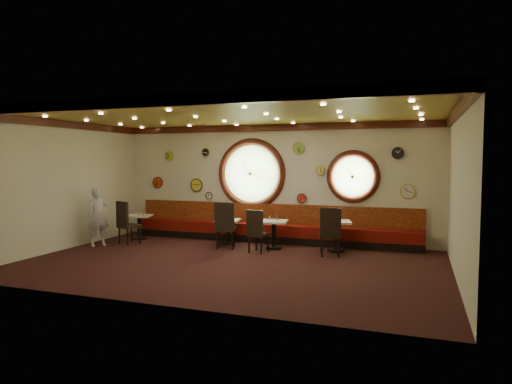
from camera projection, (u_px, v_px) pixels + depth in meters
name	position (u px, v px, depth m)	size (l,w,h in m)	color
floor	(230.00, 263.00, 9.85)	(9.00, 6.00, 0.00)	black
ceiling	(229.00, 114.00, 9.63)	(9.00, 6.00, 0.02)	#AF9131
wall_back	(272.00, 183.00, 12.56)	(9.00, 0.02, 3.20)	beige
wall_front	(153.00, 201.00, 6.92)	(9.00, 0.02, 3.20)	beige
wall_left	(62.00, 186.00, 11.24)	(0.02, 6.00, 3.20)	beige
wall_right	(459.00, 195.00, 8.23)	(0.02, 6.00, 3.20)	beige
molding_back	(272.00, 128.00, 12.40)	(9.00, 0.10, 0.18)	#3E140B
molding_front	(153.00, 101.00, 6.86)	(9.00, 0.10, 0.18)	#3E140B
molding_left	(61.00, 124.00, 11.12)	(0.10, 6.00, 0.18)	#3E140B
molding_right	(459.00, 111.00, 8.14)	(0.10, 6.00, 0.18)	#3E140B
banquette_base	(269.00, 238.00, 12.40)	(8.00, 0.55, 0.20)	black
banquette_seat	(269.00, 229.00, 12.38)	(8.00, 0.55, 0.30)	#5D0C08
banquette_back	(271.00, 214.00, 12.56)	(8.00, 0.10, 0.55)	#610709
porthole_left_glass	(252.00, 174.00, 12.73)	(1.66, 1.66, 0.02)	#A4D37E
porthole_left_frame	(251.00, 174.00, 12.72)	(1.98, 1.98, 0.18)	#3E140B
porthole_left_ring	(251.00, 174.00, 12.69)	(1.61, 1.61, 0.03)	gold
porthole_right_glass	(353.00, 177.00, 11.80)	(1.10, 1.10, 0.02)	#A4D37E
porthole_right_frame	(353.00, 177.00, 11.79)	(1.38, 1.38, 0.18)	#3E140B
porthole_right_ring	(353.00, 177.00, 11.76)	(1.09, 1.09, 0.03)	gold
wall_clock_0	(169.00, 156.00, 13.54)	(0.26, 0.26, 0.03)	#92BC25
wall_clock_1	(408.00, 191.00, 11.34)	(0.34, 0.34, 0.03)	silver
wall_clock_2	(197.00, 185.00, 13.30)	(0.36, 0.36, 0.03)	gold
wall_clock_3	(302.00, 198.00, 12.26)	(0.24, 0.24, 0.03)	red
wall_clock_4	(209.00, 196.00, 13.18)	(0.20, 0.20, 0.03)	silver
wall_clock_5	(398.00, 153.00, 11.36)	(0.28, 0.28, 0.03)	black
wall_clock_6	(206.00, 152.00, 13.13)	(0.24, 0.24, 0.03)	black
wall_clock_7	(298.00, 148.00, 12.20)	(0.30, 0.30, 0.03)	#82B538
wall_clock_8	(158.00, 183.00, 13.73)	(0.32, 0.32, 0.03)	#BC3512
wall_clock_9	(320.00, 171.00, 12.04)	(0.22, 0.22, 0.03)	#E7D84D
table_a	(139.00, 224.00, 12.82)	(0.76, 0.76, 0.68)	black
table_b	(228.00, 229.00, 12.09)	(0.68, 0.68, 0.66)	black
table_c	(274.00, 231.00, 11.44)	(0.73, 0.73, 0.71)	black
table_d	(336.00, 232.00, 11.11)	(0.83, 0.83, 0.75)	black
chair_a	(126.00, 220.00, 12.01)	(0.62, 0.62, 0.71)	black
chair_b	(225.00, 222.00, 11.39)	(0.61, 0.61, 0.73)	black
chair_c	(257.00, 228.00, 10.90)	(0.51, 0.51, 0.64)	black
chair_d	(330.00, 229.00, 10.50)	(0.58, 0.58, 0.71)	black
condiment_a_salt	(140.00, 213.00, 12.87)	(0.04, 0.04, 0.11)	silver
condiment_b_salt	(226.00, 218.00, 12.11)	(0.03, 0.03, 0.09)	silver
condiment_c_salt	(270.00, 218.00, 11.46)	(0.04, 0.04, 0.11)	#BCBCC1
condiment_d_salt	(333.00, 218.00, 11.22)	(0.04, 0.04, 0.10)	silver
condiment_a_pepper	(139.00, 213.00, 12.80)	(0.04, 0.04, 0.10)	silver
condiment_b_pepper	(227.00, 217.00, 12.08)	(0.04, 0.04, 0.11)	#BBBABF
condiment_c_pepper	(274.00, 219.00, 11.36)	(0.03, 0.03, 0.09)	silver
condiment_d_pepper	(339.00, 219.00, 11.07)	(0.04, 0.04, 0.11)	silver
condiment_a_bottle	(143.00, 212.00, 12.82)	(0.05, 0.05, 0.16)	yellow
condiment_b_bottle	(231.00, 217.00, 12.10)	(0.04, 0.04, 0.14)	yellow
condiment_c_bottle	(277.00, 217.00, 11.43)	(0.05, 0.05, 0.15)	gold
condiment_d_bottle	(340.00, 217.00, 11.13)	(0.05, 0.05, 0.17)	gold
waiter	(98.00, 217.00, 11.80)	(0.56, 0.37, 1.53)	silver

